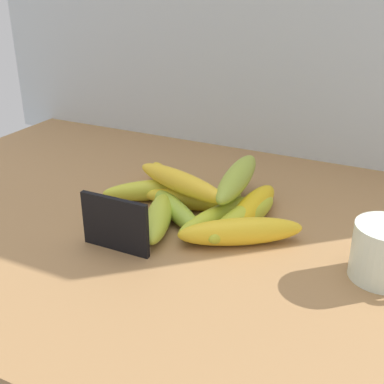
% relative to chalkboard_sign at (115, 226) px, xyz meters
% --- Properties ---
extents(counter_top, '(1.10, 0.76, 0.03)m').
position_rel_chalkboard_sign_xyz_m(counter_top, '(0.00, 0.12, -0.05)').
color(counter_top, '#9E7346').
rests_on(counter_top, ground).
extents(chalkboard_sign, '(0.11, 0.02, 0.08)m').
position_rel_chalkboard_sign_xyz_m(chalkboard_sign, '(0.00, 0.00, 0.00)').
color(chalkboard_sign, black).
rests_on(chalkboard_sign, counter_top).
extents(banana_0, '(0.08, 0.19, 0.04)m').
position_rel_chalkboard_sign_xyz_m(banana_0, '(0.15, 0.14, -0.02)').
color(banana_0, gold).
rests_on(banana_0, counter_top).
extents(banana_1, '(0.09, 0.16, 0.03)m').
position_rel_chalkboard_sign_xyz_m(banana_1, '(0.10, 0.22, -0.02)').
color(banana_1, '#AFBA36').
rests_on(banana_1, counter_top).
extents(banana_2, '(0.09, 0.18, 0.03)m').
position_rel_chalkboard_sign_xyz_m(banana_2, '(0.11, 0.14, -0.02)').
color(banana_2, gold).
rests_on(banana_2, counter_top).
extents(banana_3, '(0.18, 0.15, 0.04)m').
position_rel_chalkboard_sign_xyz_m(banana_3, '(-0.03, 0.18, -0.02)').
color(banana_3, gold).
rests_on(banana_3, counter_top).
extents(banana_4, '(0.05, 0.18, 0.04)m').
position_rel_chalkboard_sign_xyz_m(banana_4, '(0.15, 0.17, -0.02)').
color(banana_4, gold).
rests_on(banana_4, counter_top).
extents(banana_5, '(0.16, 0.05, 0.03)m').
position_rel_chalkboard_sign_xyz_m(banana_5, '(0.03, 0.17, -0.02)').
color(banana_5, yellow).
rests_on(banana_5, counter_top).
extents(banana_6, '(0.18, 0.14, 0.04)m').
position_rel_chalkboard_sign_xyz_m(banana_6, '(0.16, 0.10, -0.02)').
color(banana_6, yellow).
rests_on(banana_6, counter_top).
extents(banana_7, '(0.14, 0.15, 0.04)m').
position_rel_chalkboard_sign_xyz_m(banana_7, '(-0.04, 0.22, -0.02)').
color(banana_7, yellow).
rests_on(banana_7, counter_top).
extents(banana_8, '(0.17, 0.14, 0.03)m').
position_rel_chalkboard_sign_xyz_m(banana_8, '(0.03, 0.12, -0.02)').
color(banana_8, '#99B93A').
rests_on(banana_8, counter_top).
extents(banana_9, '(0.09, 0.16, 0.04)m').
position_rel_chalkboard_sign_xyz_m(banana_9, '(0.03, 0.08, -0.02)').
color(banana_9, '#B0C136').
rests_on(banana_9, counter_top).
extents(banana_10, '(0.06, 0.21, 0.04)m').
position_rel_chalkboard_sign_xyz_m(banana_10, '(0.11, 0.21, 0.02)').
color(banana_10, '#99AE39').
rests_on(banana_10, banana_1).
extents(banana_11, '(0.20, 0.10, 0.04)m').
position_rel_chalkboard_sign_xyz_m(banana_11, '(0.03, 0.16, 0.01)').
color(banana_11, yellow).
rests_on(banana_11, banana_5).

